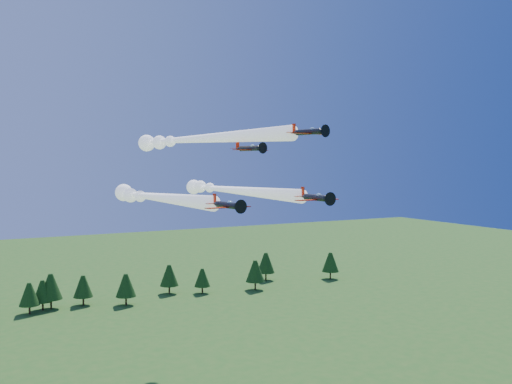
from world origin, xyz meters
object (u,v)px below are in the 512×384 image
plane_lead (196,139)px  plane_left (154,197)px  plane_right (230,190)px  plane_slot (250,148)px

plane_lead → plane_left: (-8.04, 1.75, -11.24)m
plane_right → plane_slot: bearing=-108.6°
plane_lead → plane_right: (12.23, 10.36, -10.66)m
plane_left → plane_right: 22.03m
plane_right → plane_left: bearing=-157.5°
plane_lead → plane_right: bearing=29.3°
plane_lead → plane_left: size_ratio=1.17×
plane_right → plane_slot: plane_slot is taller
plane_lead → plane_slot: (3.73, -15.71, -2.17)m
plane_lead → plane_left: bearing=156.8°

